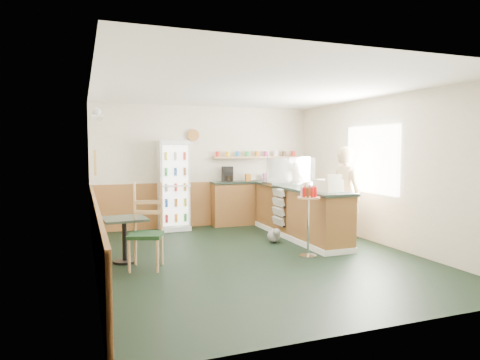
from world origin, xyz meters
name	(u,v)px	position (x,y,z in m)	size (l,w,h in m)	color
ground	(256,256)	(0.00, 0.00, 0.00)	(6.00, 6.00, 0.00)	black
room_envelope	(229,162)	(-0.23, 0.73, 1.52)	(5.04, 6.02, 2.72)	beige
service_counter	(299,214)	(1.35, 1.07, 0.46)	(0.68, 3.01, 1.01)	#996431
back_counter	(257,200)	(1.19, 2.80, 0.55)	(2.24, 0.42, 1.69)	#996431
drinks_fridge	(174,185)	(-0.79, 2.74, 0.96)	(0.64, 0.54, 1.93)	white
display_case	(289,171)	(1.35, 1.53, 1.29)	(0.98, 0.51, 0.56)	silver
cash_register	(328,186)	(1.35, 0.02, 1.12)	(0.37, 0.39, 0.21)	beige
shopkeeper	(346,194)	(2.05, 0.51, 0.90)	(0.60, 0.43, 1.79)	tan
condiment_stand	(308,209)	(0.79, -0.29, 0.79)	(0.37, 0.37, 1.14)	silver
newspaper_rack	(279,207)	(0.99, 1.25, 0.59)	(0.09, 0.46, 0.73)	black
cafe_table	(124,231)	(-2.05, 0.38, 0.49)	(0.70, 0.70, 0.70)	black
cafe_chair	(145,223)	(-1.79, 0.01, 0.66)	(0.59, 0.60, 1.26)	black
dog_doorstop	(274,235)	(0.70, 0.83, 0.14)	(0.24, 0.31, 0.29)	gray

